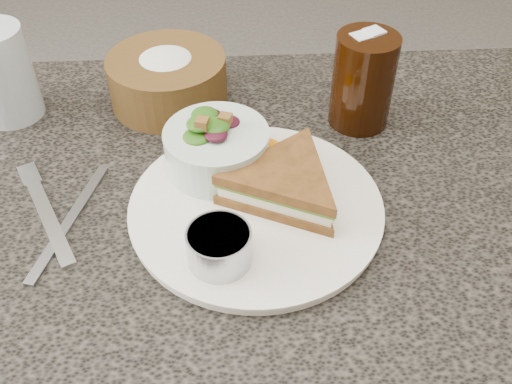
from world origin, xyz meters
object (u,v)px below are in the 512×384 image
object	(u,v)px
dinner_plate	(256,208)
bread_basket	(167,72)
cola_glass	(364,77)
water_glass	(1,74)
sandwich	(285,184)
dressing_ramekin	(219,247)
salad_bowl	(217,143)

from	to	relation	value
dinner_plate	bread_basket	xyz separation A→B (m)	(-0.11, 0.23, 0.04)
bread_basket	cola_glass	world-z (taller)	cola_glass
bread_basket	water_glass	xyz separation A→B (m)	(-0.21, -0.02, 0.02)
dinner_plate	sandwich	xyz separation A→B (m)	(0.03, 0.01, 0.03)
sandwich	dressing_ramekin	bearing A→B (deg)	-105.07
sandwich	salad_bowl	world-z (taller)	salad_bowl
sandwich	bread_basket	bearing A→B (deg)	147.86
salad_bowl	bread_basket	distance (m)	0.17
dinner_plate	sandwich	distance (m)	0.04
dressing_ramekin	water_glass	size ratio (longest dim) A/B	0.53
dinner_plate	bread_basket	bearing A→B (deg)	115.44
dinner_plate	dressing_ramekin	xyz separation A→B (m)	(-0.04, -0.08, 0.03)
salad_bowl	water_glass	distance (m)	0.31
dinner_plate	salad_bowl	distance (m)	0.09
dinner_plate	sandwich	bearing A→B (deg)	14.53
salad_bowl	water_glass	size ratio (longest dim) A/B	0.98
sandwich	bread_basket	xyz separation A→B (m)	(-0.14, 0.22, 0.01)
dinner_plate	bread_basket	world-z (taller)	bread_basket
sandwich	cola_glass	distance (m)	0.19
water_glass	sandwich	bearing A→B (deg)	-29.57
bread_basket	dinner_plate	bearing A→B (deg)	-64.56
dinner_plate	dressing_ramekin	bearing A→B (deg)	-117.58
bread_basket	water_glass	bearing A→B (deg)	-174.79
dressing_ramekin	dinner_plate	bearing A→B (deg)	62.42
salad_bowl	dinner_plate	bearing A→B (deg)	-58.08
bread_basket	dressing_ramekin	bearing A→B (deg)	-77.58
dinner_plate	salad_bowl	world-z (taller)	salad_bowl
sandwich	dressing_ramekin	xyz separation A→B (m)	(-0.07, -0.09, -0.00)
cola_glass	water_glass	bearing A→B (deg)	174.74
sandwich	salad_bowl	distance (m)	0.09
sandwich	dressing_ramekin	distance (m)	0.11
water_glass	cola_glass	bearing A→B (deg)	-5.26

